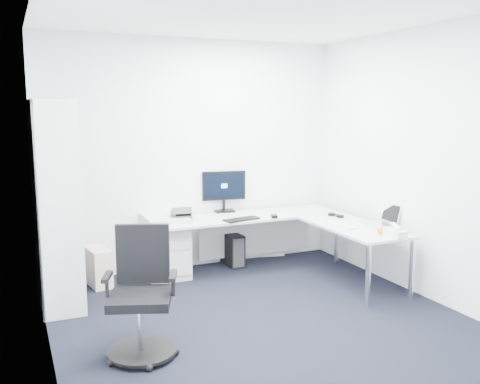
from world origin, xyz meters
name	(u,v)px	position (x,y,z in m)	size (l,w,h in m)	color
ground	(272,329)	(0.00, 0.00, 0.00)	(4.20, 4.20, 0.00)	black
ceiling	(276,7)	(0.00, 0.00, 2.70)	(4.20, 4.20, 0.00)	white
wall_back	(193,155)	(0.00, 2.10, 1.35)	(3.60, 0.02, 2.70)	white
wall_front	(476,227)	(0.00, -2.10, 1.35)	(3.60, 0.02, 2.70)	white
wall_left	(44,189)	(-1.80, 0.00, 1.35)	(0.02, 4.20, 2.70)	white
wall_right	(440,166)	(1.80, 0.00, 1.35)	(0.02, 4.20, 2.70)	white
l_desk	(260,248)	(0.55, 1.40, 0.32)	(2.22, 1.24, 0.65)	#B2B4B4
drawer_pedestal	(165,246)	(-0.44, 1.84, 0.35)	(0.46, 0.57, 0.70)	#B2B4B4
bookshelf	(55,203)	(-1.62, 1.45, 0.99)	(0.39, 0.99, 1.98)	silver
task_chair	(140,295)	(-1.16, -0.05, 0.50)	(0.56, 0.56, 1.00)	black
black_pc_tower	(232,249)	(0.43, 1.93, 0.19)	(0.17, 0.40, 0.39)	black
beige_pc_tower	(98,267)	(-1.20, 1.81, 0.21)	(0.19, 0.43, 0.41)	beige
power_strip	(272,255)	(1.05, 2.08, 0.02)	(0.32, 0.05, 0.04)	silver
monitor	(224,191)	(0.37, 2.03, 0.91)	(0.54, 0.17, 0.51)	black
black_keyboard	(242,219)	(0.36, 1.49, 0.66)	(0.42, 0.15, 0.02)	black
mouse	(274,216)	(0.76, 1.47, 0.67)	(0.07, 0.11, 0.04)	black
desk_phone	(181,214)	(-0.27, 1.75, 0.73)	(0.22, 0.22, 0.15)	#2E2E30
laptop	(375,214)	(1.60, 0.70, 0.77)	(0.33, 0.32, 0.24)	silver
white_keyboard	(341,225)	(1.24, 0.81, 0.66)	(0.13, 0.45, 0.01)	silver
headphones	(336,214)	(1.46, 1.24, 0.67)	(0.13, 0.20, 0.05)	black
orange_fruit	(381,230)	(1.39, 0.32, 0.69)	(0.08, 0.08, 0.08)	orange
tissue_box	(395,234)	(1.41, 0.14, 0.69)	(0.12, 0.23, 0.08)	silver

